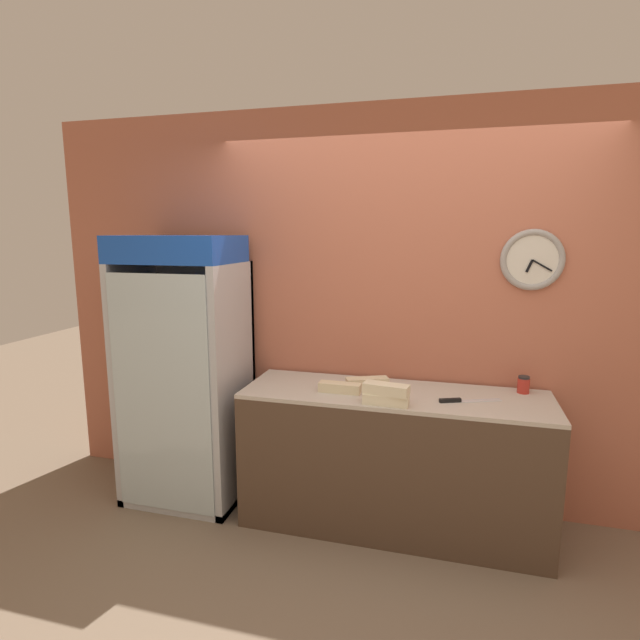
{
  "coord_description": "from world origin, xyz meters",
  "views": [
    {
      "loc": [
        0.33,
        -2.15,
        1.88
      ],
      "look_at": [
        -0.48,
        0.83,
        1.33
      ],
      "focal_mm": 28.0,
      "sensor_mm": 36.0,
      "label": 1
    }
  ],
  "objects_px": {
    "sandwich_flat_left": "(367,382)",
    "chefs_knife": "(462,400)",
    "sandwich_stack_bottom": "(386,399)",
    "sandwich_flat_right": "(340,388)",
    "condiment_jar": "(523,385)",
    "beverage_cooler": "(188,356)",
    "sandwich_stack_middle": "(386,389)"
  },
  "relations": [
    {
      "from": "beverage_cooler",
      "to": "sandwich_stack_bottom",
      "type": "xyz_separation_m",
      "value": [
        1.43,
        -0.27,
        -0.1
      ]
    },
    {
      "from": "sandwich_flat_right",
      "to": "condiment_jar",
      "type": "distance_m",
      "value": 1.14
    },
    {
      "from": "condiment_jar",
      "to": "sandwich_flat_right",
      "type": "bearing_deg",
      "value": -165.48
    },
    {
      "from": "chefs_knife",
      "to": "condiment_jar",
      "type": "height_order",
      "value": "condiment_jar"
    },
    {
      "from": "sandwich_flat_right",
      "to": "condiment_jar",
      "type": "relative_size",
      "value": 2.46
    },
    {
      "from": "sandwich_flat_right",
      "to": "sandwich_stack_bottom",
      "type": "bearing_deg",
      "value": -25.86
    },
    {
      "from": "beverage_cooler",
      "to": "chefs_knife",
      "type": "bearing_deg",
      "value": -3.31
    },
    {
      "from": "sandwich_stack_middle",
      "to": "condiment_jar",
      "type": "height_order",
      "value": "sandwich_stack_middle"
    },
    {
      "from": "beverage_cooler",
      "to": "chefs_knife",
      "type": "distance_m",
      "value": 1.87
    },
    {
      "from": "sandwich_flat_left",
      "to": "sandwich_flat_right",
      "type": "distance_m",
      "value": 0.23
    },
    {
      "from": "sandwich_stack_middle",
      "to": "chefs_knife",
      "type": "relative_size",
      "value": 0.75
    },
    {
      "from": "sandwich_flat_right",
      "to": "beverage_cooler",
      "type": "bearing_deg",
      "value": 173.8
    },
    {
      "from": "beverage_cooler",
      "to": "sandwich_flat_left",
      "type": "relative_size",
      "value": 6.48
    },
    {
      "from": "sandwich_stack_bottom",
      "to": "sandwich_stack_middle",
      "type": "height_order",
      "value": "sandwich_stack_middle"
    },
    {
      "from": "sandwich_stack_bottom",
      "to": "condiment_jar",
      "type": "bearing_deg",
      "value": 28.7
    },
    {
      "from": "sandwich_stack_bottom",
      "to": "chefs_knife",
      "type": "bearing_deg",
      "value": 21.15
    },
    {
      "from": "sandwich_flat_right",
      "to": "chefs_knife",
      "type": "distance_m",
      "value": 0.73
    },
    {
      "from": "sandwich_stack_bottom",
      "to": "sandwich_flat_left",
      "type": "bearing_deg",
      "value": 117.1
    },
    {
      "from": "beverage_cooler",
      "to": "sandwich_flat_right",
      "type": "distance_m",
      "value": 1.14
    },
    {
      "from": "sandwich_stack_bottom",
      "to": "sandwich_flat_right",
      "type": "height_order",
      "value": "sandwich_stack_bottom"
    },
    {
      "from": "sandwich_flat_left",
      "to": "chefs_knife",
      "type": "relative_size",
      "value": 0.79
    },
    {
      "from": "beverage_cooler",
      "to": "sandwich_flat_right",
      "type": "xyz_separation_m",
      "value": [
        1.12,
        -0.12,
        -0.1
      ]
    },
    {
      "from": "beverage_cooler",
      "to": "sandwich_stack_middle",
      "type": "height_order",
      "value": "beverage_cooler"
    },
    {
      "from": "beverage_cooler",
      "to": "sandwich_stack_bottom",
      "type": "distance_m",
      "value": 1.46
    },
    {
      "from": "chefs_knife",
      "to": "sandwich_flat_right",
      "type": "bearing_deg",
      "value": -178.84
    },
    {
      "from": "beverage_cooler",
      "to": "sandwich_flat_left",
      "type": "distance_m",
      "value": 1.27
    },
    {
      "from": "sandwich_flat_left",
      "to": "condiment_jar",
      "type": "height_order",
      "value": "condiment_jar"
    },
    {
      "from": "beverage_cooler",
      "to": "condiment_jar",
      "type": "bearing_deg",
      "value": 4.21
    },
    {
      "from": "sandwich_flat_left",
      "to": "sandwich_flat_right",
      "type": "height_order",
      "value": "sandwich_flat_right"
    },
    {
      "from": "sandwich_stack_middle",
      "to": "condiment_jar",
      "type": "relative_size",
      "value": 2.54
    },
    {
      "from": "sandwich_flat_left",
      "to": "condiment_jar",
      "type": "relative_size",
      "value": 2.66
    },
    {
      "from": "sandwich_flat_left",
      "to": "sandwich_flat_right",
      "type": "bearing_deg",
      "value": -129.22
    }
  ]
}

